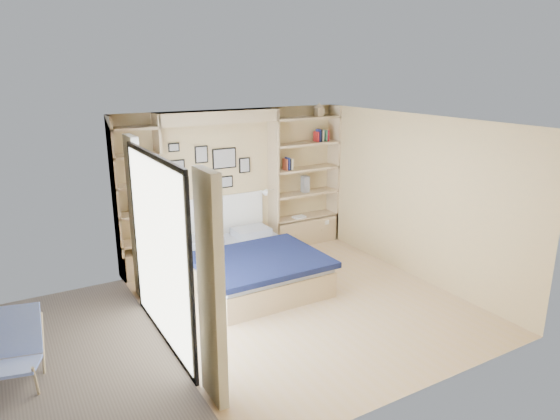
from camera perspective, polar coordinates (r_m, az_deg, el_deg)
ground at (r=7.07m, az=2.70°, el=-10.49°), size 4.50×4.50×0.00m
room_shell at (r=7.76m, az=-5.71°, el=0.42°), size 4.50×4.50×4.50m
bed at (r=7.57m, az=-3.61°, el=-6.30°), size 1.79×2.37×1.07m
photo_gallery at (r=8.25m, az=-8.28°, el=5.02°), size 1.48×0.02×0.82m
reading_lamps at (r=8.21m, az=-6.57°, el=1.43°), size 1.92×0.12×0.15m
shelf_decor at (r=8.78m, az=1.54°, el=6.47°), size 3.54×0.23×2.03m
deck at (r=6.16m, az=-28.16°, el=-16.85°), size 3.20×4.00×0.05m
deck_chair at (r=5.95m, az=-27.87°, el=-13.94°), size 0.62×0.85×0.77m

